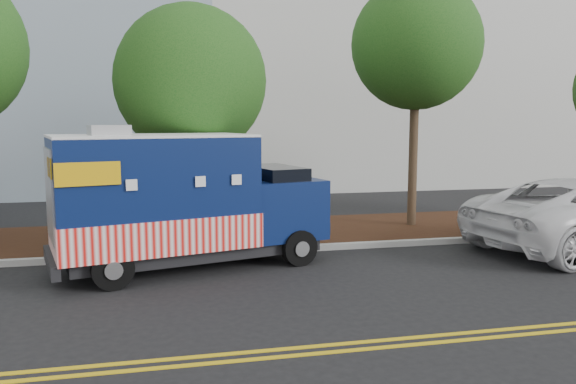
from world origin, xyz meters
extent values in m
plane|color=black|center=(0.00, 0.00, 0.00)|extent=(120.00, 120.00, 0.00)
cube|color=#9E9E99|center=(0.00, 1.40, 0.07)|extent=(120.00, 0.18, 0.15)
cube|color=black|center=(0.00, 3.50, 0.07)|extent=(120.00, 4.00, 0.15)
cube|color=gold|center=(0.00, -4.45, 0.01)|extent=(120.00, 0.10, 0.01)
cube|color=gold|center=(0.00, -4.70, 0.01)|extent=(120.00, 0.10, 0.01)
cylinder|color=#38281C|center=(0.65, 3.27, 1.64)|extent=(0.26, 0.26, 3.28)
sphere|color=#164914|center=(0.65, 3.27, 4.28)|extent=(3.99, 3.99, 3.99)
cylinder|color=#38281C|center=(7.10, 3.44, 2.24)|extent=(0.26, 0.26, 4.48)
sphere|color=#164914|center=(7.10, 3.44, 5.42)|extent=(3.74, 3.74, 3.74)
cube|color=black|center=(0.51, 0.50, 0.41)|extent=(5.71, 3.12, 0.27)
cube|color=#0A1949|center=(-0.33, 0.29, 1.74)|extent=(4.49, 3.16, 2.33)
cube|color=red|center=(-0.33, 0.29, 0.92)|extent=(4.55, 3.23, 0.73)
cube|color=white|center=(-0.33, 0.29, 2.93)|extent=(4.49, 3.16, 0.06)
cube|color=#B7B7BA|center=(-1.18, 0.07, 3.05)|extent=(0.94, 0.94, 0.21)
cube|color=#0A1949|center=(2.48, 1.01, 1.21)|extent=(2.20, 2.45, 1.36)
cube|color=black|center=(2.44, 0.99, 1.86)|extent=(1.41, 2.07, 0.63)
cube|color=black|center=(3.35, 1.23, 0.76)|extent=(0.55, 1.90, 0.29)
cube|color=black|center=(-2.35, -0.22, 0.44)|extent=(0.71, 2.16, 0.27)
cube|color=#B7B7BA|center=(-2.32, -0.22, 1.79)|extent=(0.47, 1.70, 1.84)
cube|color=#B7B7BA|center=(-0.34, 1.48, 1.79)|extent=(1.70, 0.47, 1.07)
cube|color=#E5AA0C|center=(-1.46, -1.19, 2.28)|extent=(1.13, 0.31, 0.44)
cube|color=#E5AA0C|center=(-2.03, 1.05, 2.28)|extent=(1.13, 0.31, 0.44)
cylinder|color=black|center=(2.82, 0.07, 0.41)|extent=(0.86, 0.46, 0.81)
cylinder|color=black|center=(2.33, 1.99, 0.41)|extent=(0.86, 0.46, 0.81)
cylinder|color=black|center=(-1.12, -0.93, 0.41)|extent=(0.86, 0.46, 0.81)
cylinder|color=black|center=(-1.61, 0.98, 0.41)|extent=(0.86, 0.46, 0.81)
camera|label=1|loc=(-0.08, -11.95, 3.25)|focal=35.00mm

